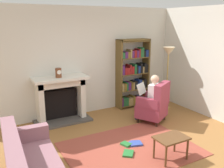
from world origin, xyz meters
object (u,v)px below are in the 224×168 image
object	(u,v)px
bookshelf	(133,74)
armchair_reading	(155,105)
mantel_clock	(58,73)
floor_lamp	(168,57)
fireplace	(60,97)
side_table	(171,141)
seated_reader	(150,96)

from	to	relation	value
bookshelf	armchair_reading	world-z (taller)	bookshelf
mantel_clock	floor_lamp	distance (m)	2.88
floor_lamp	fireplace	bearing A→B (deg)	168.40
armchair_reading	side_table	distance (m)	1.67
mantel_clock	bookshelf	world-z (taller)	bookshelf
armchair_reading	seated_reader	xyz separation A→B (m)	(-0.06, 0.10, 0.20)
fireplace	bookshelf	bearing A→B (deg)	1.01
mantel_clock	floor_lamp	world-z (taller)	floor_lamp
mantel_clock	floor_lamp	xyz separation A→B (m)	(2.83, -0.47, 0.24)
bookshelf	floor_lamp	bearing A→B (deg)	-41.14
seated_reader	floor_lamp	distance (m)	1.33
seated_reader	side_table	size ratio (longest dim) A/B	2.04
mantel_clock	side_table	size ratio (longest dim) A/B	0.39
fireplace	side_table	size ratio (longest dim) A/B	2.33
mantel_clock	side_table	distance (m)	2.91
bookshelf	floor_lamp	xyz separation A→B (m)	(0.70, -0.61, 0.52)
fireplace	mantel_clock	bearing A→B (deg)	-114.48
fireplace	seated_reader	bearing A→B (deg)	-29.84
fireplace	armchair_reading	xyz separation A→B (m)	(1.91, -1.16, -0.15)
floor_lamp	side_table	bearing A→B (deg)	-129.09
bookshelf	seated_reader	xyz separation A→B (m)	(-0.23, -1.10, -0.29)
side_table	bookshelf	bearing A→B (deg)	69.90
mantel_clock	bookshelf	distance (m)	2.15
seated_reader	side_table	world-z (taller)	seated_reader
fireplace	side_table	xyz separation A→B (m)	(1.11, -2.63, -0.22)
armchair_reading	floor_lamp	world-z (taller)	floor_lamp
armchair_reading	floor_lamp	bearing A→B (deg)	-175.69
armchair_reading	seated_reader	world-z (taller)	seated_reader
mantel_clock	bookshelf	size ratio (longest dim) A/B	0.11
mantel_clock	side_table	world-z (taller)	mantel_clock
mantel_clock	armchair_reading	world-z (taller)	mantel_clock
seated_reader	armchair_reading	bearing A→B (deg)	90.00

